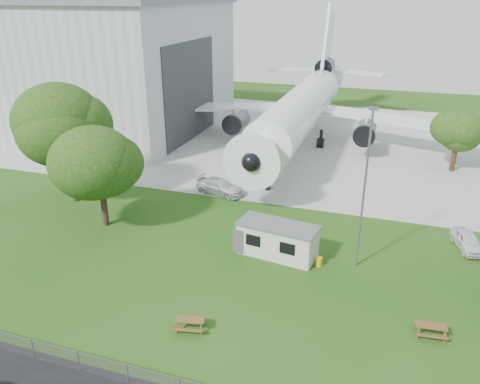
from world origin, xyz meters
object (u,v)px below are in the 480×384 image
(airliner, at_px, (303,105))
(picnic_east, at_px, (429,335))
(hangar, at_px, (71,62))
(picnic_west, at_px, (190,329))
(site_cabin, at_px, (278,240))

(airliner, relative_size, picnic_east, 26.52)
(airliner, bearing_deg, hangar, 179.78)
(hangar, distance_m, picnic_east, 63.51)
(airliner, height_order, picnic_west, airliner)
(site_cabin, bearing_deg, airliner, 97.89)
(hangar, height_order, site_cabin, hangar)
(hangar, relative_size, picnic_east, 23.89)
(site_cabin, height_order, picnic_east, site_cabin)
(picnic_west, bearing_deg, picnic_east, 4.54)
(airliner, height_order, picnic_east, airliner)
(airliner, xyz_separation_m, site_cabin, (4.15, -29.95, -3.96))
(picnic_west, bearing_deg, airliner, 80.30)
(airliner, bearing_deg, site_cabin, -82.11)
(airliner, height_order, site_cabin, airliner)
(picnic_west, relative_size, picnic_east, 1.00)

